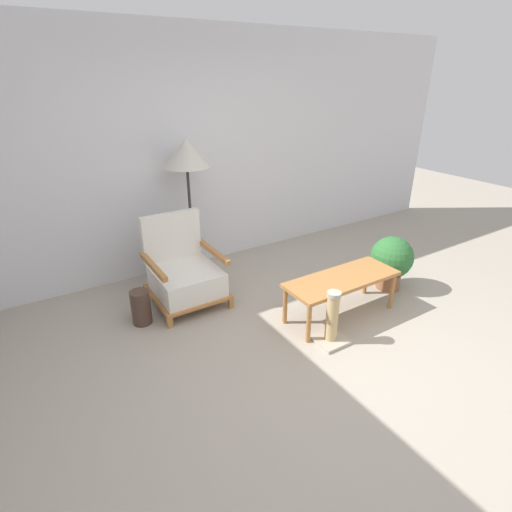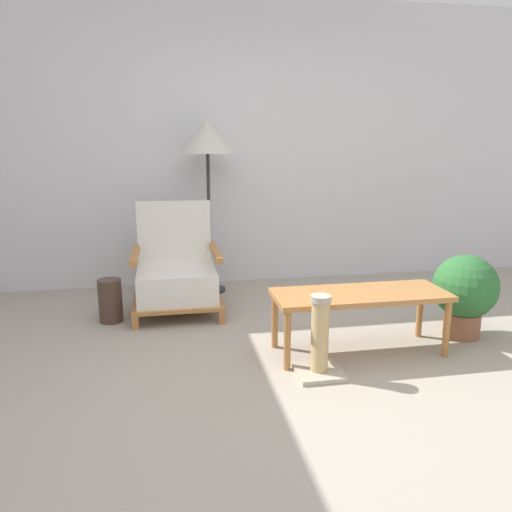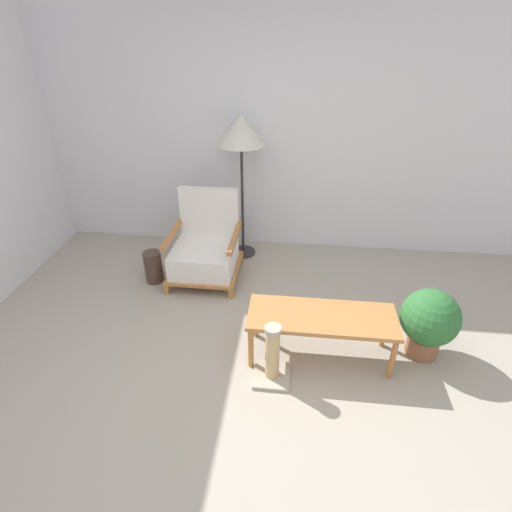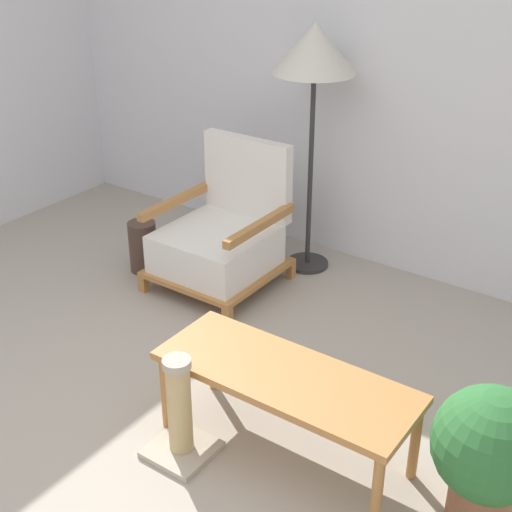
% 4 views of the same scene
% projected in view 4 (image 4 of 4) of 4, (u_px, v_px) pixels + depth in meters
% --- Properties ---
extents(ground_plane, '(14.00, 14.00, 0.00)m').
position_uv_depth(ground_plane, '(95.00, 475.00, 3.07)').
color(ground_plane, '#A89E8E').
extents(wall_back, '(8.00, 0.06, 2.70)m').
position_uv_depth(wall_back, '(381.00, 58.00, 4.30)').
color(wall_back, silver).
rests_on(wall_back, ground_plane).
extents(armchair, '(0.71, 0.73, 0.89)m').
position_uv_depth(armchair, '(222.00, 237.00, 4.46)').
color(armchair, '#B2753D').
rests_on(armchair, ground_plane).
extents(floor_lamp, '(0.50, 0.50, 1.58)m').
position_uv_depth(floor_lamp, '(315.00, 56.00, 4.18)').
color(floor_lamp, '#2D2D2D').
rests_on(floor_lamp, ground_plane).
extents(coffee_table, '(1.16, 0.43, 0.42)m').
position_uv_depth(coffee_table, '(285.00, 383.00, 3.05)').
color(coffee_table, '#B2753D').
rests_on(coffee_table, ground_plane).
extents(vase, '(0.18, 0.18, 0.34)m').
position_uv_depth(vase, '(143.00, 247.00, 4.67)').
color(vase, '#473328').
rests_on(vase, ground_plane).
extents(potted_plant, '(0.46, 0.46, 0.61)m').
position_uv_depth(potted_plant, '(490.00, 450.00, 2.72)').
color(potted_plant, '#935B3D').
rests_on(potted_plant, ground_plane).
extents(scratching_post, '(0.28, 0.28, 0.51)m').
position_uv_depth(scratching_post, '(180.00, 418.00, 3.11)').
color(scratching_post, '#B2A893').
rests_on(scratching_post, ground_plane).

